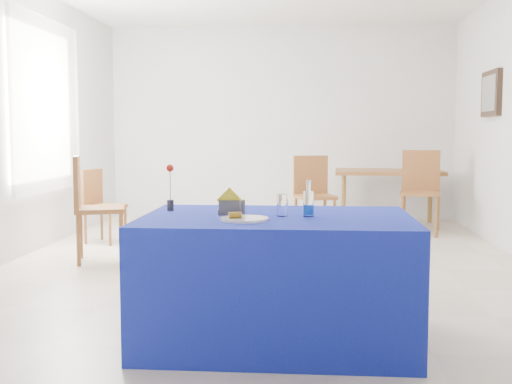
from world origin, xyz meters
TOP-DOWN VIEW (x-y plane):
  - floor at (0.00, 0.00)m, footprint 7.00×7.00m
  - room_shell at (0.00, 0.00)m, footprint 7.00×7.00m
  - window_pane at (-2.47, 0.80)m, footprint 0.04×1.50m
  - curtain at (-2.40, 0.80)m, footprint 0.04×1.75m
  - picture_frame at (2.47, 1.60)m, footprint 0.06×0.64m
  - picture_art at (2.44, 1.60)m, footprint 0.02×0.52m
  - plate at (0.04, -2.36)m, footprint 0.28×0.28m
  - drinking_glass at (0.24, -2.16)m, footprint 0.07×0.07m
  - salt_shaker at (-0.06, -1.99)m, footprint 0.03×0.03m
  - pepper_shaker at (-0.00, -2.05)m, footprint 0.03×0.03m
  - blue_table at (0.21, -2.15)m, footprint 1.60×1.10m
  - water_bottle at (0.40, -2.16)m, footprint 0.06×0.06m
  - napkin_holder at (-0.08, -2.12)m, footprint 0.15×0.07m
  - rose_vase at (-0.47, -1.95)m, footprint 0.05×0.05m
  - oak_table at (1.49, 2.82)m, footprint 1.46×0.99m
  - chair_bg_left at (0.46, 1.89)m, footprint 0.54×0.54m
  - chair_bg_right at (1.80, 2.14)m, footprint 0.54×0.54m
  - chair_win_a at (-1.71, 0.08)m, footprint 0.58×0.58m
  - chair_win_b at (-1.98, 1.18)m, footprint 0.46×0.46m
  - banana_pieces at (-0.01, -2.38)m, footprint 0.08×0.06m

SIDE VIEW (x-z plane):
  - floor at x=0.00m, z-range 0.00..0.00m
  - blue_table at x=0.21m, z-range 0.00..0.76m
  - chair_win_b at x=-1.98m, z-range 0.07..0.91m
  - chair_bg_left at x=0.46m, z-range 0.08..1.05m
  - chair_win_a at x=-1.71m, z-range 0.08..1.11m
  - chair_bg_right at x=1.80m, z-range 0.08..1.12m
  - oak_table at x=1.49m, z-range 0.30..1.06m
  - plate at x=0.04m, z-range 0.76..0.77m
  - banana_pieces at x=-0.01m, z-range 0.77..0.81m
  - salt_shaker at x=-0.06m, z-range 0.76..0.84m
  - pepper_shaker at x=0.00m, z-range 0.76..0.84m
  - napkin_holder at x=-0.08m, z-range 0.73..0.89m
  - drinking_glass at x=0.24m, z-range 0.76..0.89m
  - water_bottle at x=0.40m, z-range 0.72..0.94m
  - rose_vase at x=-0.47m, z-range 0.75..1.05m
  - window_pane at x=-2.47m, z-range 0.75..2.35m
  - curtain at x=-2.40m, z-range 0.62..2.48m
  - picture_frame at x=2.47m, z-range 1.44..1.96m
  - picture_art at x=2.44m, z-range 1.50..1.90m
  - room_shell at x=0.00m, z-range -1.75..5.25m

